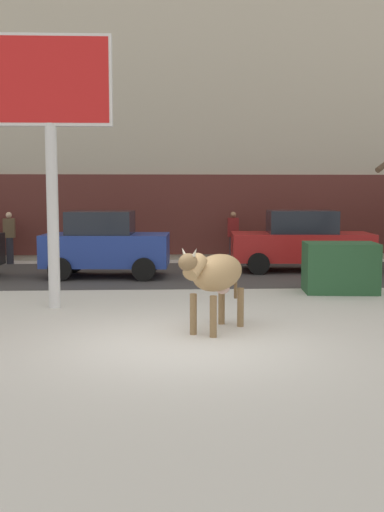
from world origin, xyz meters
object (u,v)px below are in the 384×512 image
(cow_tan, at_px, (216,275))
(pedestrian_far_left, at_px, (9,238))
(pedestrian_near_billboard, at_px, (233,237))
(car_red_sedan, at_px, (301,241))
(car_blue_hatchback, at_px, (105,244))
(dumpster, at_px, (340,268))
(billboard, at_px, (50,97))

(cow_tan, relative_size, pedestrian_far_left, 1.03)
(cow_tan, xyz_separation_m, pedestrian_near_billboard, (1.52, 10.26, -0.11))
(cow_tan, height_order, car_red_sedan, car_red_sedan)
(car_blue_hatchback, bearing_deg, dumpster, -27.11)
(car_red_sedan, relative_size, pedestrian_near_billboard, 2.49)
(car_red_sedan, height_order, pedestrian_far_left, car_red_sedan)
(car_blue_hatchback, relative_size, dumpster, 2.12)
(cow_tan, relative_size, pedestrian_near_billboard, 1.03)
(billboard, xyz_separation_m, dumpster, (6.53, 1.61, -3.71))
(billboard, xyz_separation_m, car_red_sedan, (6.50, 5.62, -3.41))
(cow_tan, bearing_deg, car_blue_hatchback, 109.83)
(car_blue_hatchback, height_order, pedestrian_near_billboard, car_blue_hatchback)
(car_blue_hatchback, bearing_deg, pedestrian_near_billboard, 39.20)
(car_red_sedan, height_order, pedestrian_near_billboard, car_red_sedan)
(cow_tan, height_order, pedestrian_near_billboard, pedestrian_near_billboard)
(cow_tan, distance_m, dumpster, 5.21)
(pedestrian_near_billboard, distance_m, pedestrian_far_left, 7.49)
(dumpster, bearing_deg, cow_tan, -130.27)
(billboard, height_order, pedestrian_near_billboard, billboard)
(cow_tan, xyz_separation_m, pedestrian_far_left, (-5.97, 10.26, -0.11))
(billboard, relative_size, pedestrian_far_left, 3.21)
(cow_tan, distance_m, car_red_sedan, 8.64)
(car_red_sedan, xyz_separation_m, dumpster, (0.03, -4.01, -0.31))
(car_red_sedan, bearing_deg, pedestrian_near_billboard, 128.32)
(cow_tan, xyz_separation_m, billboard, (-3.17, 2.36, 3.32))
(billboard, distance_m, dumpster, 7.68)
(car_blue_hatchback, distance_m, pedestrian_far_left, 4.77)
(car_blue_hatchback, height_order, dumpster, car_blue_hatchback)
(cow_tan, distance_m, car_blue_hatchback, 7.41)
(cow_tan, xyz_separation_m, dumpster, (3.36, 3.96, -0.39))
(billboard, xyz_separation_m, pedestrian_near_billboard, (4.69, 7.90, -3.43))
(cow_tan, distance_m, billboard, 5.16)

